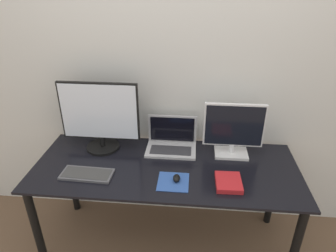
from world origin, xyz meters
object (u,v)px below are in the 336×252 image
(monitor_left, at_px, (100,117))
(monitor_right, at_px, (233,130))
(mouse, at_px, (176,178))
(keyboard, at_px, (87,174))
(laptop, at_px, (172,141))
(book, at_px, (229,182))

(monitor_left, height_order, monitor_right, monitor_left)
(monitor_right, xyz_separation_m, mouse, (-0.38, -0.36, -0.18))
(keyboard, distance_m, mouse, 0.60)
(monitor_left, bearing_deg, mouse, -31.39)
(monitor_left, height_order, keyboard, monitor_left)
(monitor_right, relative_size, keyboard, 1.23)
(monitor_right, distance_m, keyboard, 1.06)
(laptop, height_order, book, laptop)
(mouse, bearing_deg, laptop, 99.31)
(monitor_left, bearing_deg, book, -21.46)
(monitor_right, xyz_separation_m, keyboard, (-0.98, -0.35, -0.19))
(monitor_right, xyz_separation_m, book, (-0.05, -0.36, -0.18))
(monitor_left, distance_m, monitor_right, 0.97)
(monitor_right, height_order, book, monitor_right)
(monitor_left, distance_m, book, 1.02)
(laptop, bearing_deg, keyboard, -143.12)
(laptop, relative_size, mouse, 5.00)
(monitor_left, relative_size, mouse, 7.81)
(monitor_left, distance_m, mouse, 0.73)
(keyboard, xyz_separation_m, book, (0.93, -0.01, 0.01))
(monitor_right, distance_m, book, 0.41)
(laptop, bearing_deg, book, -45.68)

